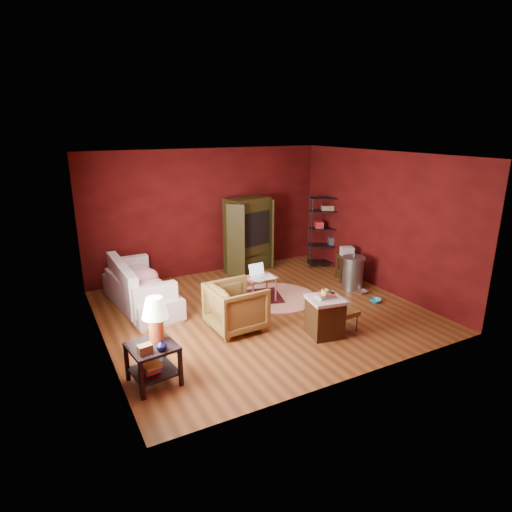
{
  "coord_description": "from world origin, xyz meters",
  "views": [
    {
      "loc": [
        -3.48,
        -6.33,
        3.28
      ],
      "look_at": [
        0.0,
        0.2,
        1.0
      ],
      "focal_mm": 30.0,
      "sensor_mm": 36.0,
      "label": 1
    }
  ],
  "objects_px": {
    "laptop_desk": "(260,279)",
    "sofa": "(140,286)",
    "tv_armoire": "(248,234)",
    "wire_shelving": "(327,229)",
    "armchair": "(236,304)",
    "side_table": "(154,333)",
    "hamper": "(325,316)"
  },
  "relations": [
    {
      "from": "side_table",
      "to": "hamper",
      "type": "height_order",
      "value": "side_table"
    },
    {
      "from": "armchair",
      "to": "side_table",
      "type": "relative_size",
      "value": 0.75
    },
    {
      "from": "sofa",
      "to": "tv_armoire",
      "type": "bearing_deg",
      "value": -77.25
    },
    {
      "from": "wire_shelving",
      "to": "armchair",
      "type": "bearing_deg",
      "value": -124.05
    },
    {
      "from": "side_table",
      "to": "wire_shelving",
      "type": "xyz_separation_m",
      "value": [
        4.95,
        2.88,
        0.22
      ]
    },
    {
      "from": "sofa",
      "to": "side_table",
      "type": "distance_m",
      "value": 2.56
    },
    {
      "from": "armchair",
      "to": "tv_armoire",
      "type": "xyz_separation_m",
      "value": [
        1.54,
        2.58,
        0.46
      ]
    },
    {
      "from": "sofa",
      "to": "wire_shelving",
      "type": "xyz_separation_m",
      "value": [
        4.54,
        0.37,
        0.5
      ]
    },
    {
      "from": "sofa",
      "to": "armchair",
      "type": "bearing_deg",
      "value": -150.49
    },
    {
      "from": "armchair",
      "to": "hamper",
      "type": "distance_m",
      "value": 1.46
    },
    {
      "from": "tv_armoire",
      "to": "wire_shelving",
      "type": "height_order",
      "value": "tv_armoire"
    },
    {
      "from": "laptop_desk",
      "to": "tv_armoire",
      "type": "height_order",
      "value": "tv_armoire"
    },
    {
      "from": "laptop_desk",
      "to": "wire_shelving",
      "type": "height_order",
      "value": "wire_shelving"
    },
    {
      "from": "sofa",
      "to": "hamper",
      "type": "bearing_deg",
      "value": -143.37
    },
    {
      "from": "armchair",
      "to": "laptop_desk",
      "type": "height_order",
      "value": "armchair"
    },
    {
      "from": "side_table",
      "to": "tv_armoire",
      "type": "relative_size",
      "value": 0.68
    },
    {
      "from": "laptop_desk",
      "to": "tv_armoire",
      "type": "bearing_deg",
      "value": 67.75
    },
    {
      "from": "sofa",
      "to": "wire_shelving",
      "type": "bearing_deg",
      "value": -91.4
    },
    {
      "from": "side_table",
      "to": "laptop_desk",
      "type": "height_order",
      "value": "side_table"
    },
    {
      "from": "armchair",
      "to": "hamper",
      "type": "bearing_deg",
      "value": -129.88
    },
    {
      "from": "wire_shelving",
      "to": "laptop_desk",
      "type": "bearing_deg",
      "value": -129.37
    },
    {
      "from": "armchair",
      "to": "hamper",
      "type": "relative_size",
      "value": 1.17
    },
    {
      "from": "side_table",
      "to": "tv_armoire",
      "type": "bearing_deg",
      "value": 47.68
    },
    {
      "from": "armchair",
      "to": "tv_armoire",
      "type": "distance_m",
      "value": 3.04
    },
    {
      "from": "tv_armoire",
      "to": "wire_shelving",
      "type": "xyz_separation_m",
      "value": [
        1.82,
        -0.56,
        0.02
      ]
    },
    {
      "from": "laptop_desk",
      "to": "sofa",
      "type": "bearing_deg",
      "value": 156.61
    },
    {
      "from": "sofa",
      "to": "tv_armoire",
      "type": "xyz_separation_m",
      "value": [
        2.72,
        0.93,
        0.47
      ]
    },
    {
      "from": "sofa",
      "to": "armchair",
      "type": "xyz_separation_m",
      "value": [
        1.18,
        -1.65,
        0.02
      ]
    },
    {
      "from": "sofa",
      "to": "laptop_desk",
      "type": "distance_m",
      "value": 2.24
    },
    {
      "from": "armchair",
      "to": "laptop_desk",
      "type": "xyz_separation_m",
      "value": [
        0.9,
        0.84,
        0.02
      ]
    },
    {
      "from": "sofa",
      "to": "side_table",
      "type": "relative_size",
      "value": 1.85
    },
    {
      "from": "sofa",
      "to": "wire_shelving",
      "type": "height_order",
      "value": "wire_shelving"
    }
  ]
}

